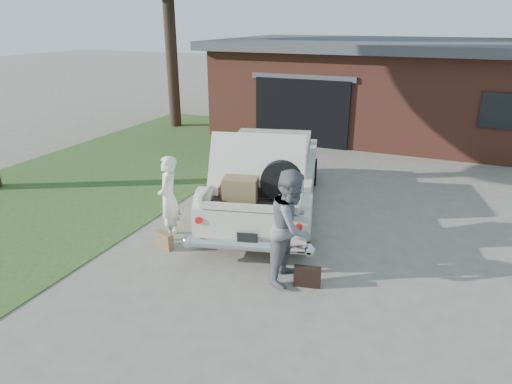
% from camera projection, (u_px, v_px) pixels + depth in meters
% --- Properties ---
extents(ground, '(90.00, 90.00, 0.00)m').
position_uv_depth(ground, '(243.00, 261.00, 8.08)').
color(ground, gray).
rests_on(ground, ground).
extents(grass_strip, '(6.00, 16.00, 0.02)m').
position_uv_depth(grass_strip, '(108.00, 173.00, 12.67)').
color(grass_strip, '#2D4C1E').
rests_on(grass_strip, ground).
extents(house, '(12.80, 7.80, 3.30)m').
position_uv_depth(house, '(394.00, 86.00, 16.99)').
color(house, brown).
rests_on(house, ground).
extents(sedan, '(3.29, 5.67, 2.08)m').
position_uv_depth(sedan, '(268.00, 176.00, 10.00)').
color(sedan, beige).
rests_on(sedan, ground).
extents(woman_left, '(0.56, 0.69, 1.65)m').
position_uv_depth(woman_left, '(169.00, 198.00, 8.68)').
color(woman_left, white).
rests_on(woman_left, ground).
extents(woman_right, '(0.72, 0.92, 1.88)m').
position_uv_depth(woman_right, '(292.00, 226.00, 7.23)').
color(woman_right, slate).
rests_on(woman_right, ground).
extents(suitcase_left, '(0.42, 0.25, 0.31)m').
position_uv_depth(suitcase_left, '(165.00, 240.00, 8.50)').
color(suitcase_left, brown).
rests_on(suitcase_left, ground).
extents(suitcase_right, '(0.45, 0.22, 0.33)m').
position_uv_depth(suitcase_right, '(307.00, 277.00, 7.28)').
color(suitcase_right, black).
rests_on(suitcase_right, ground).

